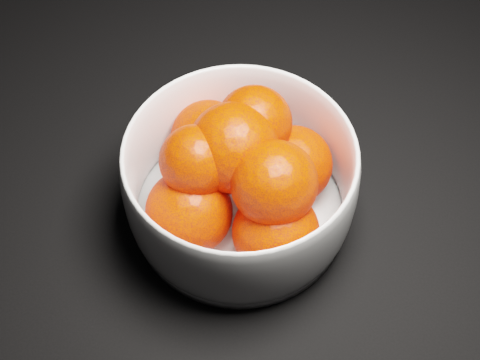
# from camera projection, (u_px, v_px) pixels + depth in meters

# --- Properties ---
(bowl) EXTENTS (0.21, 0.21, 0.10)m
(bowl) POSITION_uv_depth(u_px,v_px,m) (240.00, 183.00, 0.61)
(bowl) COLOR white
(bowl) RESTS_ON ground
(orange_pile) EXTENTS (0.16, 0.16, 0.12)m
(orange_pile) POSITION_uv_depth(u_px,v_px,m) (241.00, 172.00, 0.60)
(orange_pile) COLOR #F02300
(orange_pile) RESTS_ON bowl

